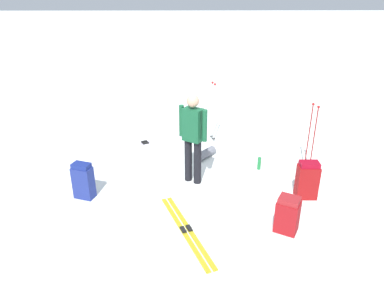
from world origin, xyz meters
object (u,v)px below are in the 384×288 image
Objects in this scene: backpack_small_spare at (307,180)px; skier_standing at (193,135)px; ski_poles_planted_near at (312,135)px; thermos_bottle at (259,163)px; ski_pair_near at (186,230)px; sleeping_mat_rolled at (205,154)px; ski_pair_far at (145,143)px; ski_poles_planted_far at (213,109)px; backpack_large_dark at (287,215)px; backpack_bright at (83,181)px.

skier_standing is at bearing 73.67° from backpack_small_spare.
thermos_bottle is at bearing 85.39° from ski_poles_planted_near.
ski_pair_near is 2.53m from sleeping_mat_rolled.
ski_poles_planted_far is (0.21, -1.59, 0.76)m from ski_pair_far.
backpack_large_dark is at bearing -90.21° from ski_pair_near.
ski_pair_near is 3.11× the size of backpack_large_dark.
sleeping_mat_rolled is at bearing 24.26° from backpack_large_dark.
skier_standing is 6.54× the size of thermos_bottle.
ski_poles_planted_far is at bearing -43.95° from backpack_bright.
skier_standing is at bearing 42.85° from backpack_large_dark.
ski_poles_planted_far is at bearing -10.06° from ski_pair_near.
skier_standing is at bearing 99.55° from ski_poles_planted_near.
ski_pair_near is at bearing 170.99° from sleeping_mat_rolled.
sleeping_mat_rolled is at bearing -15.52° from skier_standing.
backpack_bright reaches higher than thermos_bottle.
ski_poles_planted_near is 2.21m from sleeping_mat_rolled.
backpack_large_dark reaches higher than ski_pair_far.
backpack_large_dark reaches higher than sleeping_mat_rolled.
backpack_large_dark is at bearing -106.39° from backpack_bright.
ski_pair_near is 1.30× the size of ski_poles_planted_far.
backpack_bright is at bearing 73.61° from backpack_large_dark.
ski_poles_planted_far is 1.83m from thermos_bottle.
backpack_small_spare is 1.10m from ski_poles_planted_near.
ski_pair_near is at bearing 143.41° from thermos_bottle.
backpack_small_spare is (-0.04, -3.88, 0.01)m from backpack_bright.
ski_poles_planted_near is at bearing -94.61° from thermos_bottle.
ski_poles_planted_far is (2.53, 1.48, 0.44)m from backpack_small_spare.
ski_pair_far is 4.11m from backpack_large_dark.
thermos_bottle is (1.04, 0.63, -0.21)m from backpack_small_spare.
backpack_small_spare reaches higher than backpack_bright.
ski_pair_near is 1.02× the size of ski_pair_far.
ski_poles_planted_far is at bearing -12.75° from sleeping_mat_rolled.
ski_poles_planted_far is at bearing 29.72° from thermos_bottle.
backpack_small_spare reaches higher than ski_pair_near.
sleeping_mat_rolled is at bearing -54.94° from backpack_bright.
ski_pair_far is at bearing 61.49° from sleeping_mat_rolled.
ski_poles_planted_far is 2.55× the size of sleeping_mat_rolled.
skier_standing reaches higher than ski_pair_far.
skier_standing is 2.15m from backpack_small_spare.
thermos_bottle is (-1.49, -0.85, -0.64)m from ski_poles_planted_far.
thermos_bottle is (1.97, 0.06, -0.16)m from backpack_large_dark.
backpack_bright is 3.88m from backpack_small_spare.
skier_standing is at bearing 165.83° from ski_poles_planted_far.
backpack_small_spare is (-0.58, -1.97, -0.62)m from skier_standing.
ski_pair_far is (3.24, 0.97, -0.00)m from ski_pair_near.
backpack_bright reaches higher than ski_pair_far.
sleeping_mat_rolled is at bearing 47.25° from backpack_small_spare.
ski_pair_near is at bearing -163.29° from ski_pair_far.
skier_standing is 2.08m from backpack_bright.
skier_standing is at bearing 164.48° from sleeping_mat_rolled.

